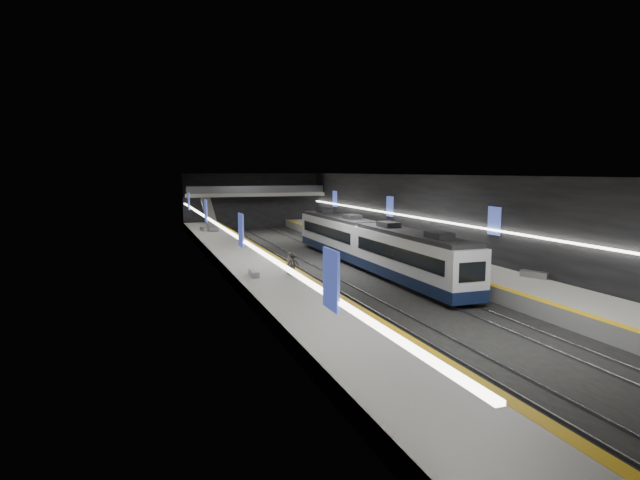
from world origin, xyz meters
name	(u,v)px	position (x,y,z in m)	size (l,w,h in m)	color
ground	(338,268)	(0.00, 0.00, 0.00)	(70.00, 70.00, 0.00)	black
ceiling	(338,175)	(0.00, 0.00, 8.00)	(20.00, 70.00, 0.04)	beige
wall_left	(221,226)	(-10.00, 0.00, 4.00)	(0.04, 70.00, 8.00)	black
wall_right	(440,219)	(10.00, 0.00, 4.00)	(0.04, 70.00, 8.00)	black
wall_back	(253,201)	(0.00, 35.00, 4.00)	(20.00, 0.04, 8.00)	black
platform_left	(253,267)	(-7.50, 0.00, 0.50)	(5.00, 70.00, 1.00)	slate
tile_surface_left	(253,261)	(-7.50, 0.00, 1.01)	(5.00, 70.00, 0.02)	#9F9F9B
tactile_strip_left	(279,260)	(-5.30, 0.00, 1.02)	(0.60, 70.00, 0.02)	#ECAF0C
platform_right	(415,258)	(7.50, 0.00, 0.50)	(5.00, 70.00, 1.00)	slate
tile_surface_right	(415,252)	(7.50, 0.00, 1.01)	(5.00, 70.00, 0.02)	#9F9F9B
tactile_strip_right	(393,253)	(5.30, 0.00, 1.02)	(0.60, 70.00, 0.02)	#ECAF0C
rails	(338,267)	(0.00, 0.00, 0.06)	(6.52, 70.00, 0.12)	gray
train	(369,243)	(2.50, -0.87, 2.20)	(2.69, 30.05, 3.60)	#0F1A39
ad_posters	(334,215)	(0.00, 1.00, 4.50)	(19.94, 53.50, 2.20)	#3A4AB0
cove_light_left	(224,228)	(-9.80, 0.00, 3.80)	(0.25, 68.60, 0.12)	white
cove_light_right	(438,221)	(9.80, 0.00, 3.80)	(0.25, 68.60, 0.12)	white
mezzanine_bridge	(255,194)	(0.00, 32.93, 5.04)	(20.00, 3.00, 1.50)	gray
escalator	(209,214)	(-7.50, 26.00, 2.90)	(1.20, 8.00, 0.60)	#99999E
bench_left_near	(254,273)	(-8.73, -6.23, 1.22)	(0.50, 1.79, 0.44)	#99999E
bench_left_far	(204,229)	(-8.53, 23.67, 1.23)	(0.52, 1.87, 0.46)	#99999E
bench_right_near	(535,275)	(9.50, -13.17, 1.23)	(0.53, 1.92, 0.47)	#99999E
bench_right_far	(420,245)	(9.50, 2.63, 1.23)	(0.52, 1.88, 0.46)	#99999E
passenger_right_a	(419,246)	(6.41, -2.69, 1.95)	(0.69, 0.45, 1.90)	#B74459
passenger_right_b	(474,255)	(7.86, -8.40, 1.99)	(0.96, 0.75, 1.97)	#496F9F
passenger_left_a	(290,263)	(-6.13, -6.24, 1.79)	(0.92, 0.38, 1.58)	beige
passenger_left_b	(293,263)	(-5.93, -6.35, 1.78)	(1.00, 0.58, 1.55)	#414149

